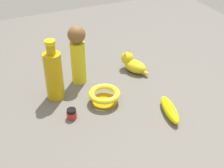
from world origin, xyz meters
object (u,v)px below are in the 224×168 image
at_px(person_figure_adult, 78,53).
at_px(bottle_tall, 54,74).
at_px(banana, 170,110).
at_px(bowl, 104,95).
at_px(cat_figurine, 133,63).
at_px(nail_polish_jar, 72,114).

bearing_deg(person_figure_adult, bottle_tall, -150.71).
xyz_separation_m(banana, bottle_tall, (-0.35, 0.28, 0.08)).
height_order(bowl, person_figure_adult, person_figure_adult).
bearing_deg(cat_figurine, bowl, -141.18).
bearing_deg(bowl, person_figure_adult, 102.45).
bearing_deg(bowl, banana, -40.90).
relative_size(bowl, nail_polish_jar, 3.19).
bearing_deg(banana, cat_figurine, 10.00).
xyz_separation_m(nail_polish_jar, person_figure_adult, (0.11, 0.22, 0.12)).
height_order(cat_figurine, banana, cat_figurine).
distance_m(cat_figurine, nail_polish_jar, 0.41).
xyz_separation_m(cat_figurine, bottle_tall, (-0.37, -0.06, 0.07)).
height_order(bowl, cat_figurine, cat_figurine).
bearing_deg(person_figure_adult, bowl, -77.55).
distance_m(nail_polish_jar, person_figure_adult, 0.27).
height_order(cat_figurine, person_figure_adult, person_figure_adult).
distance_m(cat_figurine, banana, 0.33).
bearing_deg(bowl, nail_polish_jar, -164.95).
bearing_deg(banana, bottle_tall, 64.74).
relative_size(bowl, cat_figurine, 0.86).
bearing_deg(bottle_tall, cat_figurine, 8.51).
distance_m(cat_figurine, person_figure_adult, 0.27).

